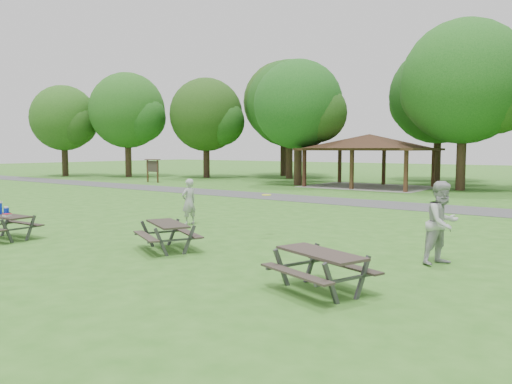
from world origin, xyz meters
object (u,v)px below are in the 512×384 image
(picnic_table_near, at_px, (2,216))
(frisbee_catcher, at_px, (442,223))
(picnic_table_middle, at_px, (167,229))
(frisbee_thrower, at_px, (189,202))

(picnic_table_near, bearing_deg, frisbee_catcher, 21.59)
(picnic_table_near, distance_m, frisbee_catcher, 12.54)
(picnic_table_near, bearing_deg, picnic_table_middle, 19.28)
(picnic_table_middle, bearing_deg, frisbee_thrower, 127.33)
(frisbee_catcher, bearing_deg, picnic_table_middle, 137.31)
(frisbee_thrower, bearing_deg, frisbee_catcher, 91.33)
(picnic_table_middle, xyz_separation_m, frisbee_thrower, (-2.75, 3.61, 0.26))
(picnic_table_middle, distance_m, frisbee_catcher, 6.98)
(frisbee_thrower, bearing_deg, picnic_table_middle, 43.89)
(picnic_table_near, xyz_separation_m, picnic_table_middle, (5.26, 1.84, -0.13))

